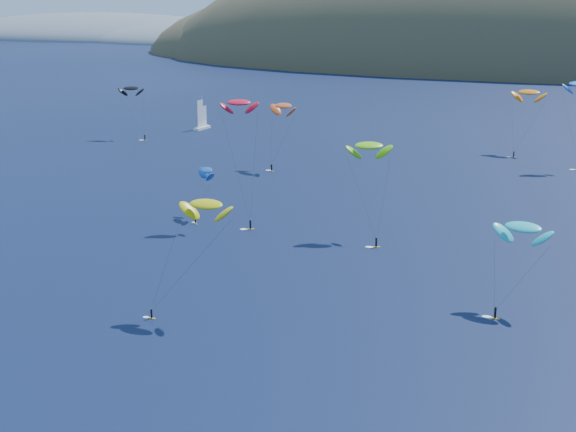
{
  "coord_description": "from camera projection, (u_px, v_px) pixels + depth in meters",
  "views": [
    {
      "loc": [
        40.99,
        -53.7,
        48.74
      ],
      "look_at": [
        -6.72,
        80.0,
        9.0
      ],
      "focal_mm": 50.0,
      "sensor_mm": 36.0,
      "label": 1
    }
  ],
  "objects": [
    {
      "name": "island",
      "position": [
        574.0,
        78.0,
        575.29
      ],
      "size": [
        730.0,
        300.0,
        210.0
      ],
      "color": "#3D3526",
      "rests_on": "ground"
    },
    {
      "name": "kitesurfer_2",
      "position": [
        206.0,
        204.0,
        123.24
      ],
      "size": [
        11.61,
        8.88,
        19.63
      ],
      "rotation": [
        0.0,
        0.0,
        -0.03
      ],
      "color": "gold",
      "rests_on": "ground"
    },
    {
      "name": "kitesurfer_1",
      "position": [
        283.0,
        106.0,
        226.6
      ],
      "size": [
        10.47,
        11.28,
        20.41
      ],
      "rotation": [
        0.0,
        0.0,
        -0.49
      ],
      "color": "gold",
      "rests_on": "ground"
    },
    {
      "name": "kitesurfer_3",
      "position": [
        369.0,
        146.0,
        163.45
      ],
      "size": [
        10.07,
        13.49,
        21.07
      ],
      "rotation": [
        0.0,
        0.0,
        0.4
      ],
      "color": "gold",
      "rests_on": "ground"
    },
    {
      "name": "sailboat",
      "position": [
        202.0,
        126.0,
        295.07
      ],
      "size": [
        10.04,
        8.65,
        12.31
      ],
      "rotation": [
        0.0,
        0.0,
        -0.13
      ],
      "color": "white",
      "rests_on": "ground"
    },
    {
      "name": "kitesurfer_12",
      "position": [
        131.0,
        88.0,
        274.72
      ],
      "size": [
        12.38,
        7.88,
        19.31
      ],
      "rotation": [
        0.0,
        0.0,
        0.27
      ],
      "color": "gold",
      "rests_on": "ground"
    },
    {
      "name": "headland",
      "position": [
        121.0,
        40.0,
        900.4
      ],
      "size": [
        460.0,
        250.0,
        60.0
      ],
      "color": "slate",
      "rests_on": "ground"
    },
    {
      "name": "kitesurfer_11",
      "position": [
        529.0,
        92.0,
        249.45
      ],
      "size": [
        10.71,
        14.76,
        21.52
      ],
      "rotation": [
        0.0,
        0.0,
        -0.11
      ],
      "color": "gold",
      "rests_on": "ground"
    },
    {
      "name": "kitesurfer_5",
      "position": [
        523.0,
        227.0,
        126.31
      ],
      "size": [
        9.66,
        10.79,
        15.49
      ],
      "rotation": [
        0.0,
        0.0,
        -0.21
      ],
      "color": "gold",
      "rests_on": "ground"
    },
    {
      "name": "kitesurfer_9",
      "position": [
        239.0,
        103.0,
        171.23
      ],
      "size": [
        10.13,
        10.68,
        28.2
      ],
      "rotation": [
        0.0,
        0.0,
        0.5
      ],
      "color": "gold",
      "rests_on": "ground"
    },
    {
      "name": "kitesurfer_10",
      "position": [
        206.0,
        170.0,
        178.98
      ],
      "size": [
        7.31,
        11.89,
        12.35
      ],
      "rotation": [
        0.0,
        0.0,
        -0.8
      ],
      "color": "gold",
      "rests_on": "ground"
    }
  ]
}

